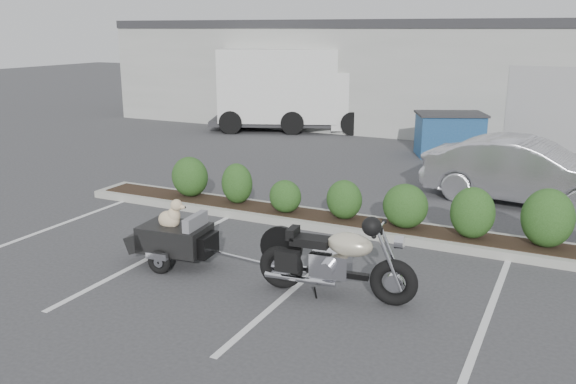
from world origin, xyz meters
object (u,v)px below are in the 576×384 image
at_px(motorcycle, 335,261).
at_px(dumpster, 449,134).
at_px(sedan, 526,172).
at_px(pet_trailer, 174,237).
at_px(delivery_truck, 298,92).

height_order(motorcycle, dumpster, motorcycle).
bearing_deg(sedan, motorcycle, 170.33).
bearing_deg(pet_trailer, delivery_truck, 101.13).
relative_size(pet_trailer, dumpster, 0.80).
distance_m(pet_trailer, dumpster, 10.93).
bearing_deg(delivery_truck, dumpster, -43.54).
relative_size(motorcycle, sedan, 0.54).
distance_m(motorcycle, sedan, 6.55).
height_order(motorcycle, sedan, sedan).
xyz_separation_m(pet_trailer, sedan, (4.72, 6.24, 0.24)).
height_order(motorcycle, delivery_truck, delivery_truck).
bearing_deg(delivery_truck, sedan, -60.62).
bearing_deg(dumpster, pet_trailer, -125.55).
xyz_separation_m(motorcycle, sedan, (1.93, 6.26, 0.17)).
relative_size(sedan, delivery_truck, 0.63).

